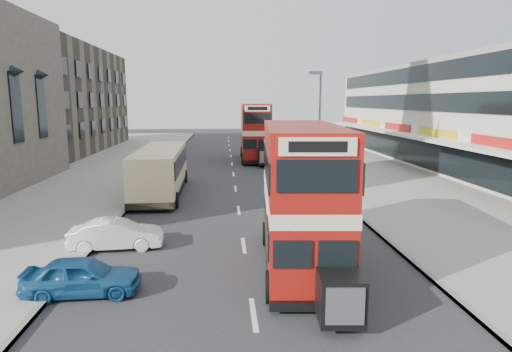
# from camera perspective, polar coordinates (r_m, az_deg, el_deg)

# --- Properties ---
(ground) EXTENTS (160.00, 160.00, 0.00)m
(ground) POSITION_cam_1_polar(r_m,az_deg,el_deg) (16.62, -1.27, -11.18)
(ground) COLOR #28282B
(ground) RESTS_ON ground
(road_surface) EXTENTS (12.00, 90.00, 0.01)m
(road_surface) POSITION_cam_1_polar(r_m,az_deg,el_deg) (36.01, -2.94, 0.22)
(road_surface) COLOR #28282B
(road_surface) RESTS_ON ground
(pavement_right) EXTENTS (12.00, 90.00, 0.15)m
(pavement_right) POSITION_cam_1_polar(r_m,az_deg,el_deg) (38.20, 15.37, 0.54)
(pavement_right) COLOR gray
(pavement_right) RESTS_ON ground
(pavement_left) EXTENTS (12.00, 90.00, 0.15)m
(pavement_left) POSITION_cam_1_polar(r_m,az_deg,el_deg) (37.70, -21.49, 0.09)
(pavement_left) COLOR gray
(pavement_left) RESTS_ON ground
(kerb_left) EXTENTS (0.20, 90.00, 0.16)m
(kerb_left) POSITION_cam_1_polar(r_m,az_deg,el_deg) (36.38, -12.59, 0.21)
(kerb_left) COLOR gray
(kerb_left) RESTS_ON ground
(kerb_right) EXTENTS (0.20, 90.00, 0.16)m
(kerb_right) POSITION_cam_1_polar(r_m,az_deg,el_deg) (36.64, 6.64, 0.45)
(kerb_right) COLOR gray
(kerb_right) RESTS_ON ground
(brick_terrace) EXTENTS (14.00, 28.00, 12.00)m
(brick_terrace) POSITION_cam_1_polar(r_m,az_deg,el_deg) (57.56, -26.20, 8.79)
(brick_terrace) COLOR #66594C
(brick_terrace) RESTS_ON ground
(commercial_row) EXTENTS (9.90, 46.20, 9.30)m
(commercial_row) POSITION_cam_1_polar(r_m,az_deg,el_deg) (42.88, 24.88, 7.17)
(commercial_row) COLOR beige
(commercial_row) RESTS_ON ground
(street_lamp) EXTENTS (1.00, 0.20, 8.12)m
(street_lamp) POSITION_cam_1_polar(r_m,az_deg,el_deg) (34.32, 8.13, 7.70)
(street_lamp) COLOR slate
(street_lamp) RESTS_ON ground
(bus_main) EXTENTS (3.03, 9.10, 4.93)m
(bus_main) POSITION_cam_1_polar(r_m,az_deg,el_deg) (15.60, 5.90, -2.67)
(bus_main) COLOR black
(bus_main) RESTS_ON ground
(bus_second) EXTENTS (2.94, 9.93, 5.44)m
(bus_second) POSITION_cam_1_polar(r_m,az_deg,el_deg) (44.14, -0.07, 5.72)
(bus_second) COLOR black
(bus_second) RESTS_ON ground
(coach) EXTENTS (2.83, 10.33, 2.73)m
(coach) POSITION_cam_1_polar(r_m,az_deg,el_deg) (28.73, -12.20, 0.84)
(coach) COLOR black
(coach) RESTS_ON ground
(car_left_near) EXTENTS (3.57, 1.54, 1.20)m
(car_left_near) POSITION_cam_1_polar(r_m,az_deg,el_deg) (14.89, -21.55, -11.95)
(car_left_near) COLOR #174E83
(car_left_near) RESTS_ON ground
(car_left_front) EXTENTS (3.75, 1.56, 1.21)m
(car_left_front) POSITION_cam_1_polar(r_m,az_deg,el_deg) (18.81, -17.60, -7.19)
(car_left_front) COLOR white
(car_left_front) RESTS_ON ground
(car_right_a) EXTENTS (4.97, 2.24, 1.41)m
(car_right_a) POSITION_cam_1_polar(r_m,az_deg,el_deg) (34.46, 5.97, 0.94)
(car_right_a) COLOR #A31A10
(car_right_a) RESTS_ON ground
(car_right_b) EXTENTS (4.28, 2.23, 1.15)m
(car_right_b) POSITION_cam_1_polar(r_m,az_deg,el_deg) (39.02, 4.05, 1.79)
(car_right_b) COLOR #B54212
(car_right_b) RESTS_ON ground
(car_right_c) EXTENTS (4.40, 2.04, 1.46)m
(car_right_c) POSITION_cam_1_polar(r_m,az_deg,el_deg) (48.39, 3.23, 3.52)
(car_right_c) COLOR teal
(car_right_c) RESTS_ON ground
(pedestrian_near) EXTENTS (0.85, 0.74, 1.92)m
(pedestrian_near) POSITION_cam_1_polar(r_m,az_deg,el_deg) (30.91, 12.39, 0.51)
(pedestrian_near) COLOR gray
(pedestrian_near) RESTS_ON pavement_right
(cyclist) EXTENTS (0.80, 1.95, 1.95)m
(cyclist) POSITION_cam_1_polar(r_m,az_deg,el_deg) (35.55, 4.53, 1.13)
(cyclist) COLOR gray
(cyclist) RESTS_ON ground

